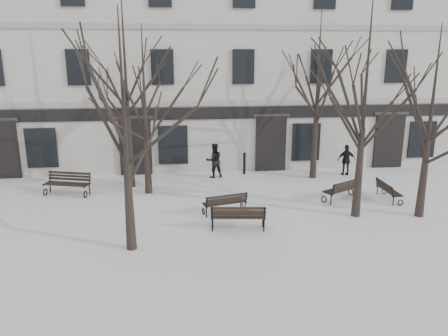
{
  "coord_description": "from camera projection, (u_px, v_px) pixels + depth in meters",
  "views": [
    {
      "loc": [
        -1.4,
        -14.12,
        6.12
      ],
      "look_at": [
        0.49,
        3.0,
        1.53
      ],
      "focal_mm": 35.0,
      "sensor_mm": 36.0,
      "label": 1
    }
  ],
  "objects": [
    {
      "name": "tree_3",
      "position": [
        433.0,
        100.0,
        15.68
      ],
      "size": [
        4.98,
        4.98,
        7.11
      ],
      "color": "black",
      "rests_on": "ground"
    },
    {
      "name": "pedestrian_b",
      "position": [
        214.0,
        177.0,
        22.02
      ],
      "size": [
        0.95,
        0.8,
        1.73
      ],
      "primitive_type": "imported",
      "rotation": [
        0.0,
        0.0,
        3.33
      ],
      "color": "black",
      "rests_on": "ground"
    },
    {
      "name": "tree_2",
      "position": [
        366.0,
        81.0,
        15.52
      ],
      "size": [
        5.73,
        5.73,
        8.19
      ],
      "color": "black",
      "rests_on": "ground"
    },
    {
      "name": "tree_5",
      "position": [
        144.0,
        90.0,
        18.43
      ],
      "size": [
        5.09,
        5.09,
        7.28
      ],
      "color": "black",
      "rests_on": "ground"
    },
    {
      "name": "pedestrian_c",
      "position": [
        345.0,
        175.0,
        22.43
      ],
      "size": [
        0.95,
        0.47,
        1.57
      ],
      "primitive_type": "imported",
      "rotation": [
        0.0,
        0.0,
        3.05
      ],
      "color": "black",
      "rests_on": "ground"
    },
    {
      "name": "ground",
      "position": [
        220.0,
        232.0,
        15.28
      ],
      "size": [
        100.0,
        100.0,
        0.0
      ],
      "primitive_type": "plane",
      "color": "white",
      "rests_on": "ground"
    },
    {
      "name": "tree_6",
      "position": [
        318.0,
        75.0,
        20.66
      ],
      "size": [
        5.65,
        5.65,
        8.08
      ],
      "color": "black",
      "rests_on": "ground"
    },
    {
      "name": "building",
      "position": [
        198.0,
        62.0,
        26.31
      ],
      "size": [
        40.4,
        10.2,
        11.4
      ],
      "color": "beige",
      "rests_on": "ground"
    },
    {
      "name": "bench_5",
      "position": [
        388.0,
        190.0,
        18.56
      ],
      "size": [
        0.61,
        1.61,
        0.8
      ],
      "rotation": [
        0.0,
        0.0,
        1.55
      ],
      "color": "black",
      "rests_on": "ground"
    },
    {
      "name": "tree_4",
      "position": [
        125.0,
        64.0,
        19.03
      ],
      "size": [
        6.28,
        6.28,
        8.97
      ],
      "color": "black",
      "rests_on": "ground"
    },
    {
      "name": "bench_3",
      "position": [
        68.0,
        183.0,
        19.18
      ],
      "size": [
        2.09,
        1.23,
        1.0
      ],
      "rotation": [
        0.0,
        0.0,
        -0.28
      ],
      "color": "black",
      "rests_on": "ground"
    },
    {
      "name": "bench_2",
      "position": [
        238.0,
        216.0,
        15.36
      ],
      "size": [
        1.98,
        0.92,
        0.97
      ],
      "rotation": [
        0.0,
        0.0,
        3.02
      ],
      "color": "black",
      "rests_on": "ground"
    },
    {
      "name": "bench_1",
      "position": [
        225.0,
        202.0,
        16.92
      ],
      "size": [
        1.79,
        1.04,
        0.86
      ],
      "rotation": [
        0.0,
        0.0,
        3.4
      ],
      "color": "black",
      "rests_on": "ground"
    },
    {
      "name": "bollard_b",
      "position": [
        244.0,
        163.0,
        22.43
      ],
      "size": [
        0.15,
        0.15,
        1.14
      ],
      "color": "black",
      "rests_on": "ground"
    },
    {
      "name": "bench_4",
      "position": [
        343.0,
        189.0,
        18.48
      ],
      "size": [
        1.9,
        1.47,
        0.93
      ],
      "rotation": [
        0.0,
        0.0,
        3.66
      ],
      "color": "black",
      "rests_on": "ground"
    },
    {
      "name": "tree_1",
      "position": [
        123.0,
        104.0,
        12.84
      ],
      "size": [
        5.18,
        5.18,
        7.4
      ],
      "color": "black",
      "rests_on": "ground"
    },
    {
      "name": "bollard_a",
      "position": [
        131.0,
        172.0,
        20.91
      ],
      "size": [
        0.14,
        0.14,
        1.07
      ],
      "color": "black",
      "rests_on": "ground"
    }
  ]
}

